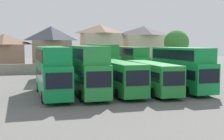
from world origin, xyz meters
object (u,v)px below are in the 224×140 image
(bus_1, at_px, (52,69))
(bus_3, at_px, (118,75))
(bus_7, at_px, (80,66))
(bus_4, at_px, (152,76))
(house_terrace_centre, at_px, (51,48))
(house_terrace_far_right, at_px, (144,47))
(house_terrace_left, at_px, (4,52))
(house_terrace_right, at_px, (100,47))
(tree_left_of_lot, at_px, (176,42))
(bus_8, at_px, (102,59))
(bus_5, at_px, (181,67))
(bus_6, at_px, (54,61))
(bus_9, at_px, (129,60))
(bus_2, at_px, (87,68))

(bus_1, relative_size, bus_3, 1.00)
(bus_3, relative_size, bus_7, 1.05)
(bus_4, relative_size, house_terrace_centre, 1.29)
(house_terrace_far_right, bearing_deg, house_terrace_left, 177.21)
(house_terrace_right, height_order, tree_left_of_lot, house_terrace_right)
(house_terrace_right, bearing_deg, bus_8, -102.46)
(bus_7, bearing_deg, bus_5, 27.81)
(house_terrace_far_right, bearing_deg, bus_3, -115.46)
(bus_4, distance_m, house_terrace_centre, 34.28)
(bus_1, bearing_deg, bus_4, 85.24)
(house_terrace_right, bearing_deg, bus_6, -123.22)
(tree_left_of_lot, bearing_deg, house_terrace_right, 145.00)
(bus_5, height_order, bus_9, bus_5)
(bus_1, height_order, bus_4, bus_1)
(house_terrace_left, bearing_deg, house_terrace_far_right, -2.79)
(bus_4, xyz_separation_m, bus_9, (2.50, 15.24, 0.84))
(bus_1, height_order, house_terrace_centre, house_terrace_centre)
(bus_7, bearing_deg, house_terrace_far_right, 133.15)
(bus_4, distance_m, bus_5, 3.70)
(bus_2, relative_size, bus_3, 0.96)
(house_terrace_left, relative_size, house_terrace_right, 0.86)
(bus_1, xyz_separation_m, bus_4, (10.65, -0.61, -0.94))
(bus_7, relative_size, house_terrace_left, 1.37)
(house_terrace_left, height_order, house_terrace_right, house_terrace_right)
(bus_6, height_order, bus_7, bus_6)
(bus_4, xyz_separation_m, bus_6, (-9.15, 15.55, 0.91))
(bus_8, distance_m, tree_left_of_lot, 18.53)
(bus_7, bearing_deg, house_terrace_right, 155.37)
(house_terrace_centre, bearing_deg, bus_2, -88.18)
(bus_5, bearing_deg, bus_7, -153.00)
(bus_9, distance_m, house_terrace_centre, 20.97)
(bus_1, xyz_separation_m, bus_6, (1.50, 14.95, -0.03))
(tree_left_of_lot, bearing_deg, bus_8, -154.72)
(bus_4, bearing_deg, bus_8, -171.38)
(bus_4, relative_size, bus_9, 0.95)
(house_terrace_centre, bearing_deg, bus_1, -94.29)
(bus_1, xyz_separation_m, house_terrace_centre, (2.44, 32.58, 1.68))
(bus_2, height_order, bus_7, bus_2)
(bus_2, height_order, house_terrace_left, house_terrace_left)
(bus_5, height_order, house_terrace_far_right, house_terrace_far_right)
(bus_1, xyz_separation_m, bus_5, (14.25, -0.56, -0.06))
(bus_7, bearing_deg, bus_3, 3.99)
(bus_3, relative_size, bus_6, 1.04)
(tree_left_of_lot, bearing_deg, bus_5, -115.47)
(bus_8, relative_size, tree_left_of_lot, 1.50)
(bus_7, relative_size, bus_9, 0.91)
(bus_4, bearing_deg, bus_6, -148.13)
(bus_3, bearing_deg, bus_6, -161.92)
(bus_7, bearing_deg, bus_1, -21.80)
(bus_8, xyz_separation_m, bus_9, (4.45, -0.15, -0.21))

